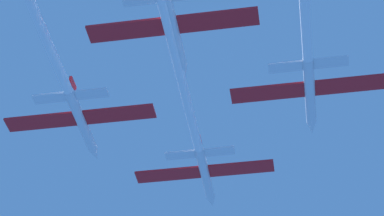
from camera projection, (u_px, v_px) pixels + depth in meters
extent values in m
cylinder|color=white|center=(205.00, 174.00, 85.19)|extent=(1.02, 9.30, 1.02)
cone|color=white|center=(212.00, 202.00, 89.52)|extent=(1.00, 2.05, 1.00)
ellipsoid|color=black|center=(208.00, 181.00, 87.03)|extent=(0.72, 1.86, 0.51)
cube|color=red|center=(168.00, 175.00, 85.31)|extent=(7.07, 2.05, 0.22)
cube|color=red|center=(241.00, 168.00, 84.36)|extent=(7.07, 2.05, 0.22)
cube|color=red|center=(200.00, 145.00, 83.15)|extent=(0.27, 1.67, 1.49)
cube|color=white|center=(180.00, 155.00, 82.46)|extent=(3.18, 1.23, 0.22)
cube|color=white|center=(220.00, 151.00, 81.96)|extent=(3.18, 1.23, 0.22)
cylinder|color=white|center=(164.00, 10.00, 66.29)|extent=(0.92, 40.24, 0.92)
cylinder|color=white|center=(81.00, 121.00, 77.71)|extent=(1.02, 9.30, 1.02)
cone|color=white|center=(95.00, 154.00, 82.04)|extent=(1.00, 2.05, 1.00)
ellipsoid|color=black|center=(87.00, 130.00, 79.54)|extent=(0.72, 1.86, 0.51)
cube|color=red|center=(41.00, 122.00, 77.83)|extent=(7.07, 2.05, 0.22)
cube|color=red|center=(120.00, 114.00, 76.87)|extent=(7.07, 2.05, 0.22)
cube|color=red|center=(72.00, 87.00, 75.66)|extent=(0.27, 1.67, 1.49)
cube|color=white|center=(49.00, 98.00, 74.97)|extent=(3.18, 1.23, 0.22)
cube|color=white|center=(92.00, 94.00, 74.48)|extent=(3.18, 1.23, 0.22)
cylinder|color=white|center=(310.00, 92.00, 74.65)|extent=(1.02, 9.30, 1.02)
cone|color=white|center=(312.00, 128.00, 78.98)|extent=(1.00, 2.05, 1.00)
ellipsoid|color=black|center=(310.00, 102.00, 76.48)|extent=(0.72, 1.86, 0.51)
cube|color=red|center=(267.00, 93.00, 74.77)|extent=(7.07, 2.05, 0.22)
cube|color=red|center=(352.00, 84.00, 73.81)|extent=(7.07, 2.05, 0.22)
cube|color=red|center=(307.00, 56.00, 72.61)|extent=(0.27, 1.67, 1.49)
cube|color=white|center=(285.00, 67.00, 71.91)|extent=(3.18, 1.23, 0.22)
cube|color=white|center=(331.00, 62.00, 71.42)|extent=(3.18, 1.23, 0.22)
cylinder|color=white|center=(173.00, 29.00, 68.31)|extent=(1.02, 9.30, 1.02)
cone|color=white|center=(184.00, 72.00, 72.64)|extent=(1.00, 2.05, 1.00)
ellipsoid|color=black|center=(177.00, 42.00, 70.15)|extent=(0.72, 1.86, 0.51)
cube|color=red|center=(127.00, 30.00, 68.43)|extent=(7.07, 2.05, 0.22)
cube|color=red|center=(218.00, 20.00, 67.48)|extent=(7.07, 2.05, 0.22)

